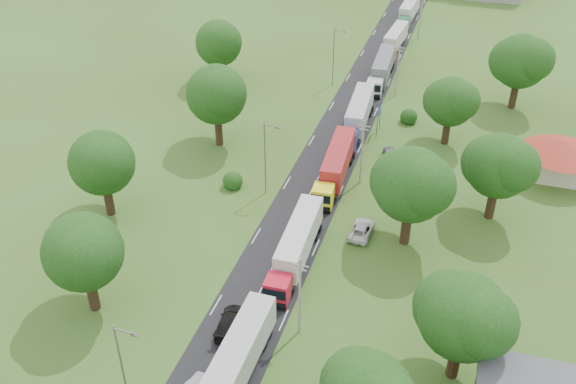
% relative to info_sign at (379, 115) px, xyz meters
% --- Properties ---
extents(ground, '(260.00, 260.00, 0.00)m').
position_rel_info_sign_xyz_m(ground, '(-5.20, -35.00, -3.00)').
color(ground, '#37501A').
rests_on(ground, ground).
extents(road, '(8.00, 200.00, 0.04)m').
position_rel_info_sign_xyz_m(road, '(-5.20, -15.00, -3.00)').
color(road, black).
rests_on(road, ground).
extents(info_sign, '(0.12, 3.10, 4.10)m').
position_rel_info_sign_xyz_m(info_sign, '(0.00, 0.00, 0.00)').
color(info_sign, slate).
rests_on(info_sign, ground).
extents(pole_1, '(1.60, 0.24, 9.00)m').
position_rel_info_sign_xyz_m(pole_1, '(0.30, -42.00, 1.68)').
color(pole_1, gray).
rests_on(pole_1, ground).
extents(pole_2, '(1.60, 0.24, 9.00)m').
position_rel_info_sign_xyz_m(pole_2, '(0.30, -14.00, 1.68)').
color(pole_2, gray).
rests_on(pole_2, ground).
extents(pole_3, '(1.60, 0.24, 9.00)m').
position_rel_info_sign_xyz_m(pole_3, '(0.30, 14.00, 1.68)').
color(pole_3, gray).
rests_on(pole_3, ground).
extents(pole_4, '(1.60, 0.24, 9.00)m').
position_rel_info_sign_xyz_m(pole_4, '(0.30, 42.00, 1.68)').
color(pole_4, gray).
rests_on(pole_4, ground).
extents(lamp_0, '(2.03, 0.22, 10.00)m').
position_rel_info_sign_xyz_m(lamp_0, '(-10.55, -55.00, 2.55)').
color(lamp_0, slate).
rests_on(lamp_0, ground).
extents(lamp_1, '(2.03, 0.22, 10.00)m').
position_rel_info_sign_xyz_m(lamp_1, '(-10.55, -20.00, 2.55)').
color(lamp_1, slate).
rests_on(lamp_1, ground).
extents(lamp_2, '(2.03, 0.22, 10.00)m').
position_rel_info_sign_xyz_m(lamp_2, '(-10.55, 15.00, 2.55)').
color(lamp_2, slate).
rests_on(lamp_2, ground).
extents(tree_3, '(8.80, 8.80, 11.07)m').
position_rel_info_sign_xyz_m(tree_3, '(14.79, -42.84, 4.22)').
color(tree_3, '#382616').
rests_on(tree_3, ground).
extents(tree_4, '(9.60, 9.60, 12.05)m').
position_rel_info_sign_xyz_m(tree_4, '(7.79, -24.83, 4.85)').
color(tree_4, '#382616').
rests_on(tree_4, ground).
extents(tree_5, '(8.80, 8.80, 11.07)m').
position_rel_info_sign_xyz_m(tree_5, '(16.79, -16.84, 4.22)').
color(tree_5, '#382616').
rests_on(tree_5, ground).
extents(tree_6, '(8.00, 8.00, 10.10)m').
position_rel_info_sign_xyz_m(tree_6, '(9.79, 0.14, 3.59)').
color(tree_6, '#382616').
rests_on(tree_6, ground).
extents(tree_7, '(9.60, 9.60, 12.05)m').
position_rel_info_sign_xyz_m(tree_7, '(18.79, 15.17, 4.85)').
color(tree_7, '#382616').
rests_on(tree_7, ground).
extents(tree_10, '(8.80, 8.80, 11.07)m').
position_rel_info_sign_xyz_m(tree_10, '(-20.21, -44.84, 4.22)').
color(tree_10, '#382616').
rests_on(tree_10, ground).
extents(tree_11, '(8.80, 8.80, 11.07)m').
position_rel_info_sign_xyz_m(tree_11, '(-27.21, -29.84, 4.22)').
color(tree_11, '#382616').
rests_on(tree_11, ground).
extents(tree_12, '(9.60, 9.60, 12.05)m').
position_rel_info_sign_xyz_m(tree_12, '(-21.21, -9.83, 4.85)').
color(tree_12, '#382616').
rests_on(tree_12, ground).
extents(tree_13, '(8.80, 8.80, 11.07)m').
position_rel_info_sign_xyz_m(tree_13, '(-29.21, 10.16, 4.22)').
color(tree_13, '#382616').
rests_on(tree_13, ground).
extents(house_cream, '(10.08, 10.08, 5.80)m').
position_rel_info_sign_xyz_m(house_cream, '(24.80, -5.00, 0.64)').
color(house_cream, beige).
rests_on(house_cream, ground).
extents(truck_0, '(2.72, 15.19, 4.21)m').
position_rel_info_sign_xyz_m(truck_0, '(-3.27, -49.56, -0.77)').
color(truck_0, silver).
rests_on(truck_0, ground).
extents(truck_1, '(3.06, 15.18, 4.20)m').
position_rel_info_sign_xyz_m(truck_1, '(-2.99, -32.06, -0.78)').
color(truck_1, red).
rests_on(truck_1, ground).
extents(truck_2, '(3.40, 15.40, 4.25)m').
position_rel_info_sign_xyz_m(truck_2, '(-2.91, -14.40, -0.75)').
color(truck_2, yellow).
rests_on(truck_2, ground).
extents(truck_3, '(3.44, 15.70, 4.34)m').
position_rel_info_sign_xyz_m(truck_3, '(-3.26, 0.57, -0.70)').
color(truck_3, '#1A38A1').
rests_on(truck_3, ground).
extents(truck_4, '(3.09, 15.11, 4.18)m').
position_rel_info_sign_xyz_m(truck_4, '(-3.01, 19.15, -0.79)').
color(truck_4, '#BDBDBD').
rests_on(truck_4, ground).
extents(truck_5, '(3.11, 13.92, 3.84)m').
position_rel_info_sign_xyz_m(truck_5, '(-3.30, 34.36, -0.96)').
color(truck_5, '#B63D1C').
rests_on(truck_5, ground).
extents(truck_6, '(2.92, 14.68, 4.06)m').
position_rel_info_sign_xyz_m(truck_6, '(-3.31, 52.07, -0.85)').
color(truck_6, '#225A36').
rests_on(truck_6, ground).
extents(car_lane_rear, '(2.65, 5.51, 1.55)m').
position_rel_info_sign_xyz_m(car_lane_rear, '(-6.20, -43.57, -2.23)').
color(car_lane_rear, black).
rests_on(car_lane_rear, ground).
extents(car_verge_near, '(2.65, 5.25, 1.42)m').
position_rel_info_sign_xyz_m(car_verge_near, '(2.80, -25.03, -2.29)').
color(car_verge_near, silver).
rests_on(car_verge_near, ground).
extents(car_verge_far, '(2.28, 4.32, 1.40)m').
position_rel_info_sign_xyz_m(car_verge_far, '(2.80, -6.61, -2.30)').
color(car_verge_far, slate).
rests_on(car_verge_far, ground).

